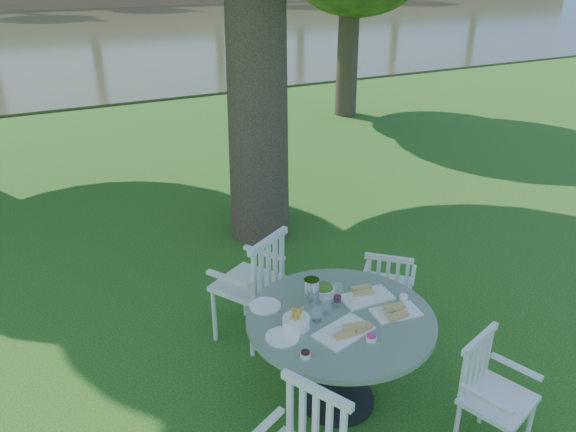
% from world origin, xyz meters
% --- Properties ---
extents(ground, '(140.00, 140.00, 0.00)m').
position_xyz_m(ground, '(0.00, 0.00, 0.00)').
color(ground, '#143F0D').
rests_on(ground, ground).
extents(table, '(1.33, 1.33, 0.77)m').
position_xyz_m(table, '(-0.36, -1.31, 0.61)').
color(table, black).
rests_on(table, ground).
extents(chair_ne, '(0.56, 0.55, 0.80)m').
position_xyz_m(chair_ne, '(0.49, -0.74, 0.47)').
color(chair_ne, silver).
rests_on(chair_ne, ground).
extents(chair_nw, '(0.68, 0.67, 1.01)m').
position_xyz_m(chair_nw, '(-0.56, -0.33, 0.60)').
color(chair_nw, silver).
rests_on(chair_nw, ground).
extents(chair_se, '(0.53, 0.51, 0.84)m').
position_xyz_m(chair_se, '(0.30, -2.10, 0.49)').
color(chair_se, silver).
rests_on(chair_se, ground).
extents(tableware, '(1.14, 0.83, 0.22)m').
position_xyz_m(tableware, '(-0.44, -1.23, 0.81)').
color(tableware, white).
rests_on(tableware, table).
extents(river, '(100.00, 28.00, 0.12)m').
position_xyz_m(river, '(0.00, 23.00, 0.00)').
color(river, '#363821').
rests_on(river, ground).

